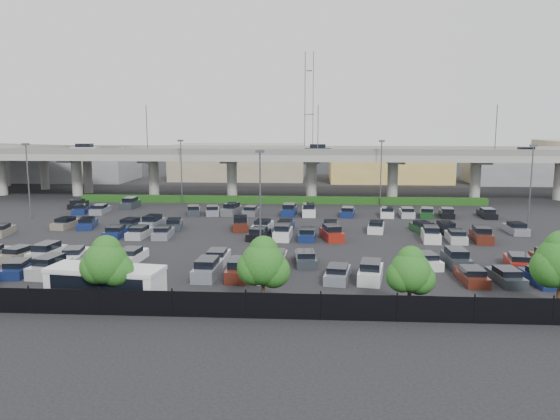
# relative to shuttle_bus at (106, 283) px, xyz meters

# --- Properties ---
(ground) EXTENTS (280.00, 280.00, 0.00)m
(ground) POSITION_rel_shuttle_bus_xyz_m (9.55, 25.46, -1.47)
(ground) COLOR black
(overpass) EXTENTS (150.00, 13.00, 15.80)m
(overpass) POSITION_rel_shuttle_bus_xyz_m (9.30, 57.42, 5.51)
(overpass) COLOR gray
(overpass) RESTS_ON ground
(on_ramp) EXTENTS (50.93, 30.13, 8.80)m
(on_ramp) POSITION_rel_shuttle_bus_xyz_m (-42.55, 68.51, 5.39)
(on_ramp) COLOR gray
(on_ramp) RESTS_ON ground
(hedge) EXTENTS (66.00, 1.60, 1.10)m
(hedge) POSITION_rel_shuttle_bus_xyz_m (9.55, 50.46, -0.92)
(hedge) COLOR #173D11
(hedge) RESTS_ON ground
(fence) EXTENTS (70.00, 0.10, 2.00)m
(fence) POSITION_rel_shuttle_bus_xyz_m (9.50, -2.54, -0.56)
(fence) COLOR black
(fence) RESTS_ON ground
(tree_row) EXTENTS (65.07, 3.66, 5.94)m
(tree_row) POSITION_rel_shuttle_bus_xyz_m (10.25, -1.07, 2.05)
(tree_row) COLOR #332316
(tree_row) RESTS_ON ground
(shuttle_bus) EXTENTS (8.69, 3.97, 2.69)m
(shuttle_bus) POSITION_rel_shuttle_bus_xyz_m (0.00, 0.00, 0.00)
(shuttle_bus) COLOR silver
(shuttle_bus) RESTS_ON ground
(parked_cars) EXTENTS (62.77, 41.59, 1.67)m
(parked_cars) POSITION_rel_shuttle_bus_xyz_m (8.32, 21.10, -0.85)
(parked_cars) COLOR #2C3239
(parked_cars) RESTS_ON ground
(light_poles) EXTENTS (66.90, 48.38, 10.30)m
(light_poles) POSITION_rel_shuttle_bus_xyz_m (5.42, 27.46, 4.77)
(light_poles) COLOR #4C4C51
(light_poles) RESTS_ON ground
(distant_buildings) EXTENTS (138.00, 24.00, 9.00)m
(distant_buildings) POSITION_rel_shuttle_bus_xyz_m (21.93, 87.27, 2.28)
(distant_buildings) COLOR slate
(distant_buildings) RESTS_ON ground
(comm_tower) EXTENTS (2.40, 2.40, 30.00)m
(comm_tower) POSITION_rel_shuttle_bus_xyz_m (13.55, 99.46, 14.15)
(comm_tower) COLOR #4C4C51
(comm_tower) RESTS_ON ground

